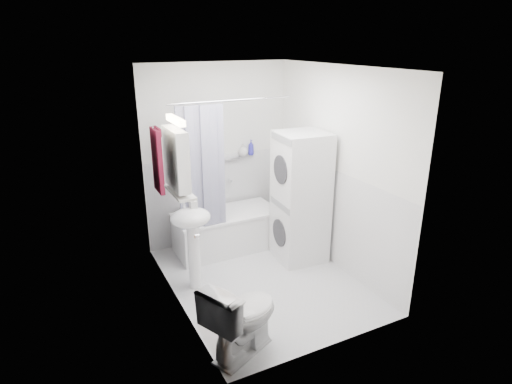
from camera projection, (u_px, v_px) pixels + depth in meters
name	position (u px, v px, depth m)	size (l,w,h in m)	color
floor	(262.00, 279.00, 5.01)	(2.60, 2.60, 0.00)	silver
room_walls	(263.00, 157.00, 4.51)	(2.60, 2.60, 2.60)	white
wainscot	(251.00, 224.00, 5.06)	(1.98, 2.58, 2.58)	white
door	(197.00, 236.00, 3.81)	(0.05, 2.00, 2.00)	brown
bathtub	(226.00, 229.00, 5.67)	(1.35, 0.64, 0.52)	white
tub_spout	(229.00, 180.00, 5.84)	(0.04, 0.04, 0.12)	silver
curtain_rod	(232.00, 100.00, 4.87)	(0.02, 0.02, 1.53)	silver
shower_curtain	(202.00, 168.00, 4.96)	(0.55, 0.02, 1.45)	#15154B
sink	(192.00, 230.00, 4.64)	(0.44, 0.37, 1.04)	white
medicine_cabinet	(176.00, 157.00, 4.19)	(0.13, 0.50, 0.71)	white
shelf	(180.00, 192.00, 4.32)	(0.18, 0.54, 0.03)	silver
shower_caddy	(233.00, 158.00, 5.75)	(0.22, 0.06, 0.02)	silver
towel	(157.00, 159.00, 4.78)	(0.07, 0.31, 0.75)	maroon
washer_dryer	(300.00, 198.00, 5.27)	(0.62, 0.62, 1.63)	white
toilet	(242.00, 316.00, 3.74)	(0.42, 0.75, 0.73)	white
soap_pump	(193.00, 207.00, 4.60)	(0.08, 0.17, 0.08)	gray
shelf_bottle	(184.00, 192.00, 4.17)	(0.07, 0.18, 0.07)	gray
shelf_cup	(176.00, 183.00, 4.39)	(0.10, 0.09, 0.10)	gray
shampoo_a	(243.00, 151.00, 5.79)	(0.13, 0.17, 0.13)	gray
shampoo_b	(251.00, 152.00, 5.85)	(0.08, 0.21, 0.08)	#2E2AAA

